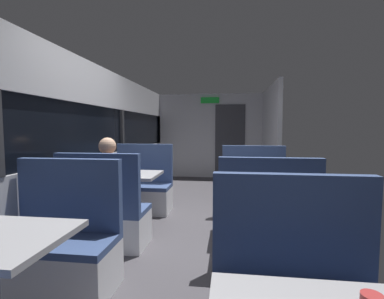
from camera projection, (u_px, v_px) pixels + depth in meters
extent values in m
cube|color=#423F44|center=(188.00, 234.00, 3.66)|extent=(3.30, 9.20, 0.02)
cube|color=#B2B2B7|center=(83.00, 194.00, 3.81)|extent=(0.08, 8.40, 0.95)
cube|color=#B2B2B7|center=(79.00, 80.00, 3.69)|extent=(0.08, 8.40, 0.60)
cube|color=black|center=(80.00, 131.00, 3.74)|extent=(0.03, 8.40, 0.75)
cube|color=#2D2D30|center=(122.00, 130.00, 5.12)|extent=(0.06, 0.08, 0.75)
cube|color=#2D2D30|center=(159.00, 130.00, 7.89)|extent=(0.06, 0.08, 0.75)
cube|color=#B2B2B7|center=(210.00, 136.00, 7.72)|extent=(2.90, 0.08, 2.30)
cube|color=#333338|center=(230.00, 142.00, 7.61)|extent=(0.80, 0.04, 2.00)
cube|color=green|center=(210.00, 100.00, 7.58)|extent=(0.50, 0.03, 0.16)
cube|color=#B2B2B7|center=(270.00, 138.00, 6.34)|extent=(0.08, 2.40, 2.30)
cube|color=silver|center=(58.00, 269.00, 2.34)|extent=(0.95, 0.50, 0.39)
cube|color=#384C7A|center=(57.00, 243.00, 2.32)|extent=(0.95, 0.50, 0.06)
cube|color=#384C7A|center=(70.00, 195.00, 2.50)|extent=(0.95, 0.08, 0.65)
cylinder|color=#9E9EA3|center=(127.00, 201.00, 3.91)|extent=(0.10, 0.10, 0.70)
cube|color=#99999E|center=(126.00, 175.00, 3.89)|extent=(0.90, 0.70, 0.04)
cube|color=silver|center=(107.00, 228.00, 3.27)|extent=(0.95, 0.50, 0.39)
cube|color=#384C7A|center=(106.00, 210.00, 3.26)|extent=(0.95, 0.50, 0.06)
cube|color=#384C7A|center=(97.00, 183.00, 3.02)|extent=(0.95, 0.08, 0.65)
cube|color=silver|center=(142.00, 200.00, 4.58)|extent=(0.95, 0.50, 0.39)
cube|color=#384C7A|center=(141.00, 186.00, 4.56)|extent=(0.95, 0.50, 0.06)
cube|color=#384C7A|center=(145.00, 163.00, 4.74)|extent=(0.95, 0.08, 0.65)
cube|color=#384C7A|center=(292.00, 227.00, 1.68)|extent=(0.95, 0.08, 0.65)
cylinder|color=#9E9EA3|center=(259.00, 210.00, 3.48)|extent=(0.10, 0.10, 0.70)
cube|color=#99999E|center=(259.00, 181.00, 3.46)|extent=(0.90, 0.70, 0.04)
cube|color=silver|center=(265.00, 244.00, 2.84)|extent=(0.95, 0.50, 0.39)
cube|color=#384C7A|center=(266.00, 222.00, 2.83)|extent=(0.95, 0.50, 0.06)
cube|color=#384C7A|center=(270.00, 192.00, 2.59)|extent=(0.95, 0.08, 0.65)
cube|color=silver|center=(254.00, 207.00, 4.15)|extent=(0.95, 0.50, 0.39)
cube|color=#384C7A|center=(254.00, 192.00, 4.13)|extent=(0.95, 0.50, 0.06)
cube|color=#384C7A|center=(253.00, 167.00, 4.31)|extent=(0.95, 0.08, 0.65)
cube|color=#26262D|center=(107.00, 226.00, 3.27)|extent=(0.30, 0.36, 0.45)
cube|color=#8C664C|center=(108.00, 181.00, 3.28)|extent=(0.34, 0.22, 0.60)
sphere|color=tan|center=(107.00, 146.00, 3.27)|extent=(0.20, 0.20, 0.20)
cylinder|color=#8C664C|center=(98.00, 176.00, 3.48)|extent=(0.07, 0.28, 0.07)
cylinder|color=#8C664C|center=(129.00, 177.00, 3.43)|extent=(0.07, 0.28, 0.07)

